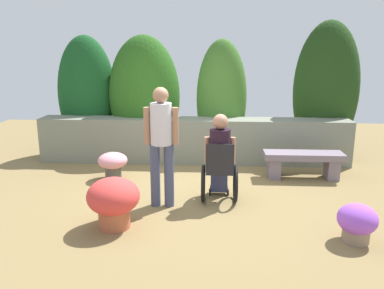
# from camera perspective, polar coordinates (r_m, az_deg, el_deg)

# --- Properties ---
(ground_plane) EXTENTS (12.27, 12.27, 0.00)m
(ground_plane) POSITION_cam_1_polar(r_m,az_deg,el_deg) (6.24, -0.69, -7.18)
(ground_plane) COLOR olive
(stone_retaining_wall) EXTENTS (6.11, 0.54, 0.88)m
(stone_retaining_wall) POSITION_cam_1_polar(r_m,az_deg,el_deg) (7.82, 0.22, 0.60)
(stone_retaining_wall) COLOR gray
(stone_retaining_wall) RESTS_ON ground
(hedge_backdrop) EXTENTS (6.30, 1.15, 2.78)m
(hedge_backdrop) POSITION_cam_1_polar(r_m,az_deg,el_deg) (8.23, 0.57, 7.26)
(hedge_backdrop) COLOR #174E20
(hedge_backdrop) RESTS_ON ground
(stone_bench) EXTENTS (1.37, 0.41, 0.47)m
(stone_bench) POSITION_cam_1_polar(r_m,az_deg,el_deg) (7.14, 15.86, -2.35)
(stone_bench) COLOR slate
(stone_bench) RESTS_ON ground
(person_in_wheelchair) EXTENTS (0.53, 0.66, 1.33)m
(person_in_wheelchair) POSITION_cam_1_polar(r_m,az_deg,el_deg) (5.80, 4.04, -2.38)
(person_in_wheelchair) COLOR black
(person_in_wheelchair) RESTS_ON ground
(person_standing_companion) EXTENTS (0.49, 0.30, 1.73)m
(person_standing_companion) POSITION_cam_1_polar(r_m,az_deg,el_deg) (5.51, -4.47, 0.79)
(person_standing_companion) COLOR #444D6B
(person_standing_companion) RESTS_ON ground
(flower_pot_purple_near) EXTENTS (0.67, 0.67, 0.66)m
(flower_pot_purple_near) POSITION_cam_1_polar(r_m,az_deg,el_deg) (5.11, -11.35, -7.92)
(flower_pot_purple_near) COLOR #B15A3B
(flower_pot_purple_near) RESTS_ON ground
(flower_pot_terracotta_by_wall) EXTENTS (0.51, 0.51, 0.48)m
(flower_pot_terracotta_by_wall) POSITION_cam_1_polar(r_m,az_deg,el_deg) (6.96, -11.45, -2.65)
(flower_pot_terracotta_by_wall) COLOR #555147
(flower_pot_terracotta_by_wall) RESTS_ON ground
(flower_pot_red_accent) EXTENTS (0.46, 0.46, 0.47)m
(flower_pot_red_accent) POSITION_cam_1_polar(r_m,az_deg,el_deg) (5.10, 22.89, -10.36)
(flower_pot_red_accent) COLOR gray
(flower_pot_red_accent) RESTS_ON ground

